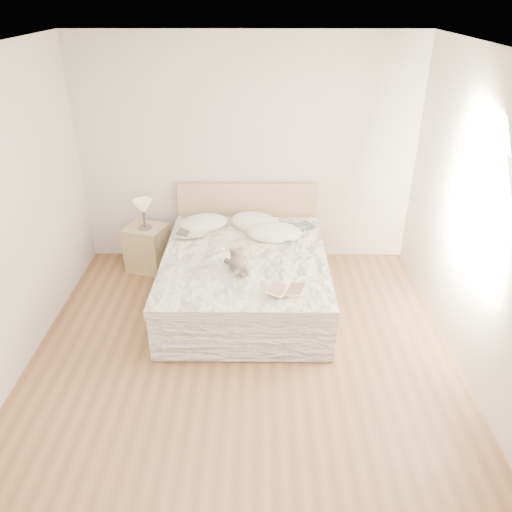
{
  "coord_description": "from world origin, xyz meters",
  "views": [
    {
      "loc": [
        0.15,
        -3.51,
        3.09
      ],
      "look_at": [
        0.12,
        1.05,
        0.62
      ],
      "focal_mm": 35.0,
      "sensor_mm": 36.0,
      "label": 1
    }
  ],
  "objects_px": {
    "photo_book": "(191,233)",
    "childrens_book": "(286,290)",
    "table_lamp": "(143,208)",
    "nightstand": "(147,248)",
    "teddy_bear": "(238,268)",
    "bed": "(245,275)"
  },
  "relations": [
    {
      "from": "childrens_book",
      "to": "photo_book",
      "type": "bearing_deg",
      "value": 150.02
    },
    {
      "from": "bed",
      "to": "table_lamp",
      "type": "distance_m",
      "value": 1.46
    },
    {
      "from": "photo_book",
      "to": "childrens_book",
      "type": "xyz_separation_m",
      "value": [
        1.02,
        -1.18,
        0.0
      ]
    },
    {
      "from": "bed",
      "to": "teddy_bear",
      "type": "bearing_deg",
      "value": -97.53
    },
    {
      "from": "table_lamp",
      "to": "childrens_book",
      "type": "bearing_deg",
      "value": -42.27
    },
    {
      "from": "nightstand",
      "to": "childrens_book",
      "type": "relative_size",
      "value": 1.6
    },
    {
      "from": "bed",
      "to": "photo_book",
      "type": "height_order",
      "value": "bed"
    },
    {
      "from": "nightstand",
      "to": "teddy_bear",
      "type": "xyz_separation_m",
      "value": [
        1.16,
        -1.13,
        0.37
      ]
    },
    {
      "from": "photo_book",
      "to": "teddy_bear",
      "type": "relative_size",
      "value": 1.17
    },
    {
      "from": "photo_book",
      "to": "childrens_book",
      "type": "relative_size",
      "value": 1.02
    },
    {
      "from": "nightstand",
      "to": "teddy_bear",
      "type": "height_order",
      "value": "teddy_bear"
    },
    {
      "from": "nightstand",
      "to": "childrens_book",
      "type": "bearing_deg",
      "value": -42.77
    },
    {
      "from": "teddy_bear",
      "to": "nightstand",
      "type": "bearing_deg",
      "value": 123.39
    },
    {
      "from": "nightstand",
      "to": "photo_book",
      "type": "height_order",
      "value": "photo_book"
    },
    {
      "from": "bed",
      "to": "teddy_bear",
      "type": "xyz_separation_m",
      "value": [
        -0.06,
        -0.44,
        0.34
      ]
    },
    {
      "from": "table_lamp",
      "to": "bed",
      "type": "bearing_deg",
      "value": -28.43
    },
    {
      "from": "bed",
      "to": "childrens_book",
      "type": "height_order",
      "value": "bed"
    },
    {
      "from": "photo_book",
      "to": "bed",
      "type": "bearing_deg",
      "value": -22.29
    },
    {
      "from": "bed",
      "to": "nightstand",
      "type": "xyz_separation_m",
      "value": [
        -1.22,
        0.69,
        -0.03
      ]
    },
    {
      "from": "teddy_bear",
      "to": "bed",
      "type": "bearing_deg",
      "value": 70.23
    },
    {
      "from": "bed",
      "to": "nightstand",
      "type": "distance_m",
      "value": 1.4
    },
    {
      "from": "teddy_bear",
      "to": "childrens_book",
      "type": "bearing_deg",
      "value": -50.62
    }
  ]
}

